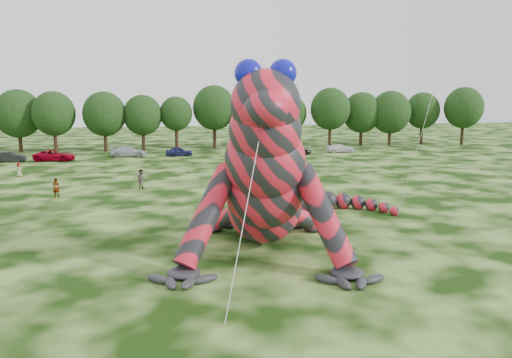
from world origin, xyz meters
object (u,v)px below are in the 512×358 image
object	(u,v)px
spectator_1	(141,179)
tree_15	(390,118)
tree_13	(330,118)
car_5	(254,149)
spectator_4	(19,170)
car_3	(128,152)
tree_6	(54,122)
tree_8	(143,123)
tree_10	(214,117)
car_2	(55,155)
tree_5	(19,121)
tree_9	(176,123)
tree_12	(289,121)
tree_11	(252,118)
inflatable_gecko	(264,154)
car_1	(9,157)
car_6	(296,150)
tree_14	(361,119)
tree_17	(463,116)
spectator_2	(249,164)
car_7	(340,148)
spectator_0	(56,188)
car_4	(179,152)
tree_16	(422,118)

from	to	relation	value
spectator_1	tree_15	bearing A→B (deg)	-95.66
tree_13	car_5	bearing A→B (deg)	-152.87
spectator_4	car_3	bearing A→B (deg)	-1.65
tree_6	spectator_1	bearing A→B (deg)	-66.64
tree_8	car_5	distance (m)	18.64
tree_10	car_3	xyz separation A→B (m)	(-13.57, -8.98, -4.50)
car_2	tree_5	bearing A→B (deg)	38.66
tree_8	car_5	bearing A→B (deg)	-23.78
tree_9	tree_12	world-z (taller)	tree_12
tree_5	tree_11	size ratio (longest dim) A/B	0.97
inflatable_gecko	tree_15	bearing A→B (deg)	68.30
tree_11	car_3	world-z (taller)	tree_11
inflatable_gecko	spectator_4	world-z (taller)	inflatable_gecko
car_1	car_6	bearing A→B (deg)	-92.10
tree_8	tree_14	world-z (taller)	tree_14
tree_15	car_5	world-z (taller)	tree_15
car_5	car_6	size ratio (longest dim) A/B	0.93
tree_11	tree_17	bearing A→B (deg)	-2.30
tree_11	spectator_2	xyz separation A→B (m)	(-5.14, -26.08, -4.13)
car_1	car_3	size ratio (longest dim) A/B	0.81
tree_15	car_7	xyz separation A→B (m)	(-12.37, -8.60, -4.18)
car_3	car_6	xyz separation A→B (m)	(24.79, -1.99, -0.11)
tree_5	car_2	distance (m)	14.62
car_6	spectator_4	xyz separation A→B (m)	(-35.45, -14.33, 0.14)
car_2	spectator_2	xyz separation A→B (m)	(24.38, -14.40, 0.15)
inflatable_gecko	car_1	xyz separation A→B (m)	(-26.47, 41.65, -4.70)
tree_14	car_7	world-z (taller)	tree_14
tree_9	spectator_1	world-z (taller)	tree_9
tree_6	tree_15	size ratio (longest dim) A/B	0.99
tree_13	tree_14	distance (m)	6.54
spectator_4	spectator_2	world-z (taller)	spectator_2
tree_6	tree_11	world-z (taller)	tree_11
tree_6	tree_13	bearing A→B (deg)	0.57
spectator_0	spectator_4	bearing A→B (deg)	-56.99
tree_5	spectator_4	bearing A→B (deg)	-75.96
tree_9	car_4	distance (m)	9.15
tree_11	spectator_4	size ratio (longest dim) A/B	6.41
tree_11	car_7	xyz separation A→B (m)	(12.32, -9.02, -4.40)
tree_17	car_2	xyz separation A→B (m)	(-67.68, -10.15, -4.39)
tree_9	spectator_0	size ratio (longest dim) A/B	4.94
tree_8	tree_16	world-z (taller)	tree_16
tree_6	car_1	xyz separation A→B (m)	(-3.99, -10.14, -4.06)
spectator_0	tree_11	bearing A→B (deg)	-116.34
tree_10	car_2	world-z (taller)	tree_10
tree_9	car_1	world-z (taller)	tree_9
tree_10	spectator_2	world-z (taller)	tree_10
tree_6	car_2	bearing A→B (deg)	-79.83
tree_14	tree_16	distance (m)	12.01
tree_14	car_4	xyz separation A→B (m)	(-32.31, -9.76, -4.03)
car_1	spectator_0	distance (m)	28.22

